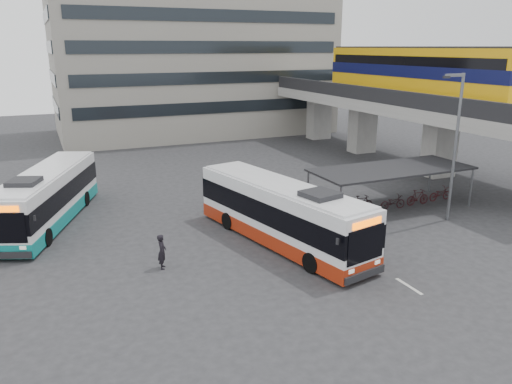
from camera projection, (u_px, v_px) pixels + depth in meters
name	position (u px, v px, depth m)	size (l,w,h in m)	color
ground	(290.00, 245.00, 25.21)	(120.00, 120.00, 0.00)	#28282B
viaduct	(411.00, 91.00, 40.30)	(8.00, 32.00, 9.68)	gray
bike_shelter	(391.00, 184.00, 30.70)	(10.00, 4.00, 2.54)	#595B60
office_block	(191.00, 20.00, 55.64)	(30.00, 15.00, 25.00)	gray
road_markings	(366.00, 259.00, 23.53)	(0.15, 7.60, 0.01)	beige
bus_main	(281.00, 213.00, 25.19)	(4.80, 11.64, 3.36)	white
bus_teal	(48.00, 197.00, 28.07)	(6.32, 11.16, 3.27)	white
pedestrian	(162.00, 252.00, 22.39)	(0.59, 0.39, 1.63)	black
lamp_post	(455.00, 139.00, 27.54)	(1.46, 0.20, 8.31)	#595B60
sign_totem_mid	(8.00, 227.00, 24.39)	(0.49, 0.20, 2.27)	#B21F0B
sign_totem_north	(13.00, 212.00, 26.17)	(0.56, 0.23, 2.60)	#B21F0B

